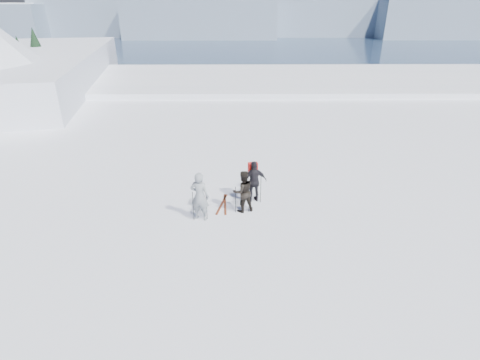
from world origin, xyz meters
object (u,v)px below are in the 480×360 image
object	(u,v)px
skier_grey	(200,196)
skier_pack	(254,182)
skier_dark	(243,191)
skis_loose	(223,204)

from	to	relation	value
skier_grey	skier_pack	distance (m)	2.53
skier_grey	skier_dark	size ratio (longest dim) A/B	1.13
skier_grey	skier_pack	xyz separation A→B (m)	(2.10, 1.41, -0.08)
skier_pack	skier_dark	bearing A→B (deg)	46.85
skier_pack	skis_loose	xyz separation A→B (m)	(-1.27, -0.31, -0.87)
skier_dark	skier_pack	xyz separation A→B (m)	(0.48, 0.82, 0.03)
skier_grey	skier_dark	distance (m)	1.73
skier_dark	skis_loose	world-z (taller)	skier_dark
skier_dark	skis_loose	distance (m)	1.27
skier_pack	skis_loose	size ratio (longest dim) A/B	1.05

